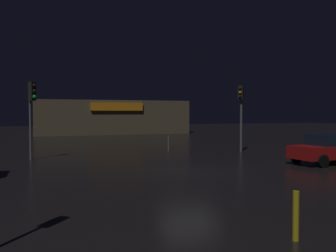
{
  "coord_description": "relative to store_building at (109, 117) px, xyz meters",
  "views": [
    {
      "loc": [
        -6.32,
        -14.57,
        2.58
      ],
      "look_at": [
        1.44,
        6.52,
        1.75
      ],
      "focal_mm": 39.26,
      "sensor_mm": 36.0,
      "label": 1
    }
  ],
  "objects": [
    {
      "name": "car_far",
      "position": [
        4.91,
        -31.9,
        -1.25
      ],
      "size": [
        4.19,
        2.11,
        1.48
      ],
      "color": "#A51414",
      "rests_on": "ground"
    },
    {
      "name": "bollard_kerb_a",
      "position": [
        -4.13,
        -40.4,
        -1.5
      ],
      "size": [
        0.13,
        0.13,
        1.0
      ],
      "primitive_type": "cylinder",
      "color": "gold",
      "rests_on": "ground"
    },
    {
      "name": "traffic_signal_main",
      "position": [
        -9.11,
        -25.31,
        1.1
      ],
      "size": [
        0.42,
        0.42,
        4.22
      ],
      "color": "#595B60",
      "rests_on": "ground"
    },
    {
      "name": "ground_plane",
      "position": [
        -2.73,
        -31.77,
        -2.0
      ],
      "size": [
        120.0,
        120.0,
        0.0
      ],
      "primitive_type": "plane",
      "color": "black"
    },
    {
      "name": "traffic_signal_opposite",
      "position": [
        3.65,
        -25.57,
        1.01
      ],
      "size": [
        0.42,
        0.42,
        4.31
      ],
      "color": "#595B60",
      "rests_on": "ground"
    },
    {
      "name": "store_building",
      "position": [
        0.0,
        0.0,
        0.0
      ],
      "size": [
        18.12,
        9.82,
        4.0
      ],
      "color": "brown",
      "rests_on": "ground"
    },
    {
      "name": "bollard_kerb_b",
      "position": [
        -0.48,
        -23.14,
        -1.49
      ],
      "size": [
        0.11,
        0.11,
        1.03
      ],
      "primitive_type": "cylinder",
      "color": "#595B60",
      "rests_on": "ground"
    }
  ]
}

